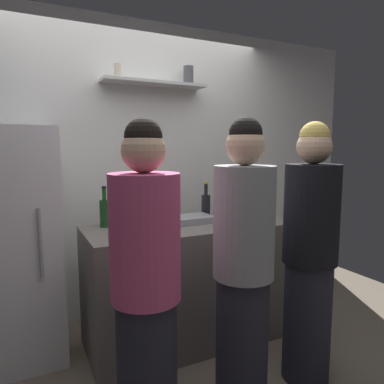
{
  "coord_description": "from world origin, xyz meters",
  "views": [
    {
      "loc": [
        -0.95,
        -1.88,
        1.5
      ],
      "look_at": [
        0.23,
        0.52,
        1.17
      ],
      "focal_mm": 33.34,
      "sensor_mm": 36.0,
      "label": 1
    }
  ],
  "objects_px": {
    "wine_bottle_pale_glass": "(237,208)",
    "person_pink_top": "(146,291)",
    "wine_bottle_green_glass": "(105,212)",
    "wine_bottle_amber_glass": "(247,208)",
    "person_grey_hoodie": "(243,270)",
    "baking_pan": "(190,219)",
    "water_bottle_plastic": "(129,217)",
    "person_blonde": "(310,256)",
    "wine_bottle_dark_glass": "(206,204)",
    "utensil_holder": "(243,210)",
    "refrigerator": "(10,246)"
  },
  "relations": [
    {
      "from": "wine_bottle_pale_glass",
      "to": "wine_bottle_amber_glass",
      "type": "relative_size",
      "value": 1.1
    },
    {
      "from": "wine_bottle_amber_glass",
      "to": "water_bottle_plastic",
      "type": "xyz_separation_m",
      "value": [
        -0.96,
        0.03,
        0.0
      ]
    },
    {
      "from": "person_blonde",
      "to": "wine_bottle_pale_glass",
      "type": "bearing_deg",
      "value": 113.29
    },
    {
      "from": "utensil_holder",
      "to": "wine_bottle_dark_glass",
      "type": "relative_size",
      "value": 0.74
    },
    {
      "from": "wine_bottle_amber_glass",
      "to": "person_blonde",
      "type": "height_order",
      "value": "person_blonde"
    },
    {
      "from": "wine_bottle_pale_glass",
      "to": "wine_bottle_green_glass",
      "type": "distance_m",
      "value": 1.0
    },
    {
      "from": "wine_bottle_green_glass",
      "to": "person_pink_top",
      "type": "distance_m",
      "value": 1.05
    },
    {
      "from": "water_bottle_plastic",
      "to": "wine_bottle_amber_glass",
      "type": "bearing_deg",
      "value": -2.05
    },
    {
      "from": "wine_bottle_pale_glass",
      "to": "water_bottle_plastic",
      "type": "height_order",
      "value": "wine_bottle_pale_glass"
    },
    {
      "from": "wine_bottle_pale_glass",
      "to": "utensil_holder",
      "type": "bearing_deg",
      "value": 45.0
    },
    {
      "from": "wine_bottle_dark_glass",
      "to": "water_bottle_plastic",
      "type": "bearing_deg",
      "value": -159.82
    },
    {
      "from": "wine_bottle_amber_glass",
      "to": "wine_bottle_dark_glass",
      "type": "distance_m",
      "value": 0.37
    },
    {
      "from": "wine_bottle_amber_glass",
      "to": "wine_bottle_dark_glass",
      "type": "xyz_separation_m",
      "value": [
        -0.21,
        0.31,
        -0.0
      ]
    },
    {
      "from": "water_bottle_plastic",
      "to": "person_blonde",
      "type": "distance_m",
      "value": 1.22
    },
    {
      "from": "wine_bottle_amber_glass",
      "to": "wine_bottle_pale_glass",
      "type": "bearing_deg",
      "value": -162.37
    },
    {
      "from": "wine_bottle_pale_glass",
      "to": "person_pink_top",
      "type": "relative_size",
      "value": 0.2
    },
    {
      "from": "wine_bottle_dark_glass",
      "to": "person_blonde",
      "type": "bearing_deg",
      "value": -77.79
    },
    {
      "from": "wine_bottle_green_glass",
      "to": "utensil_holder",
      "type": "bearing_deg",
      "value": -7.5
    },
    {
      "from": "baking_pan",
      "to": "wine_bottle_pale_glass",
      "type": "relative_size",
      "value": 1.04
    },
    {
      "from": "wine_bottle_dark_glass",
      "to": "person_grey_hoodie",
      "type": "distance_m",
      "value": 1.08
    },
    {
      "from": "refrigerator",
      "to": "person_blonde",
      "type": "bearing_deg",
      "value": -32.79
    },
    {
      "from": "wine_bottle_dark_glass",
      "to": "person_grey_hoodie",
      "type": "height_order",
      "value": "person_grey_hoodie"
    },
    {
      "from": "wine_bottle_amber_glass",
      "to": "wine_bottle_green_glass",
      "type": "distance_m",
      "value": 1.1
    },
    {
      "from": "baking_pan",
      "to": "wine_bottle_green_glass",
      "type": "bearing_deg",
      "value": 167.79
    },
    {
      "from": "baking_pan",
      "to": "water_bottle_plastic",
      "type": "relative_size",
      "value": 1.39
    },
    {
      "from": "wine_bottle_green_glass",
      "to": "refrigerator",
      "type": "bearing_deg",
      "value": 169.55
    },
    {
      "from": "wine_bottle_pale_glass",
      "to": "wine_bottle_green_glass",
      "type": "relative_size",
      "value": 1.08
    },
    {
      "from": "utensil_holder",
      "to": "wine_bottle_green_glass",
      "type": "xyz_separation_m",
      "value": [
        -1.13,
        0.15,
        0.05
      ]
    },
    {
      "from": "wine_bottle_green_glass",
      "to": "baking_pan",
      "type": "bearing_deg",
      "value": -12.21
    },
    {
      "from": "baking_pan",
      "to": "wine_bottle_amber_glass",
      "type": "height_order",
      "value": "wine_bottle_amber_glass"
    },
    {
      "from": "water_bottle_plastic",
      "to": "wine_bottle_dark_glass",
      "type": "bearing_deg",
      "value": 20.18
    },
    {
      "from": "wine_bottle_pale_glass",
      "to": "wine_bottle_green_glass",
      "type": "bearing_deg",
      "value": 159.8
    },
    {
      "from": "wine_bottle_dark_glass",
      "to": "wine_bottle_pale_glass",
      "type": "bearing_deg",
      "value": -76.98
    },
    {
      "from": "wine_bottle_pale_glass",
      "to": "person_pink_top",
      "type": "height_order",
      "value": "person_pink_top"
    },
    {
      "from": "baking_pan",
      "to": "wine_bottle_pale_glass",
      "type": "xyz_separation_m",
      "value": [
        0.3,
        -0.21,
        0.1
      ]
    },
    {
      "from": "utensil_holder",
      "to": "wine_bottle_green_glass",
      "type": "bearing_deg",
      "value": 172.5
    },
    {
      "from": "baking_pan",
      "to": "person_pink_top",
      "type": "relative_size",
      "value": 0.21
    },
    {
      "from": "wine_bottle_green_glass",
      "to": "person_grey_hoodie",
      "type": "xyz_separation_m",
      "value": [
        0.54,
        -1.01,
        -0.21
      ]
    },
    {
      "from": "wine_bottle_green_glass",
      "to": "person_blonde",
      "type": "bearing_deg",
      "value": -42.57
    },
    {
      "from": "wine_bottle_pale_glass",
      "to": "water_bottle_plastic",
      "type": "relative_size",
      "value": 1.33
    },
    {
      "from": "wine_bottle_amber_glass",
      "to": "person_grey_hoodie",
      "type": "distance_m",
      "value": 0.9
    },
    {
      "from": "person_pink_top",
      "to": "wine_bottle_pale_glass",
      "type": "bearing_deg",
      "value": -9.46
    },
    {
      "from": "baking_pan",
      "to": "wine_bottle_pale_glass",
      "type": "bearing_deg",
      "value": -34.77
    },
    {
      "from": "refrigerator",
      "to": "wine_bottle_green_glass",
      "type": "relative_size",
      "value": 5.4
    },
    {
      "from": "baking_pan",
      "to": "person_pink_top",
      "type": "height_order",
      "value": "person_pink_top"
    },
    {
      "from": "wine_bottle_green_glass",
      "to": "person_blonde",
      "type": "xyz_separation_m",
      "value": [
        1.07,
        -0.98,
        -0.21
      ]
    },
    {
      "from": "refrigerator",
      "to": "wine_bottle_amber_glass",
      "type": "relative_size",
      "value": 5.51
    },
    {
      "from": "refrigerator",
      "to": "baking_pan",
      "type": "bearing_deg",
      "value": -11.34
    },
    {
      "from": "person_blonde",
      "to": "person_pink_top",
      "type": "bearing_deg",
      "value": -166.02
    },
    {
      "from": "wine_bottle_pale_glass",
      "to": "refrigerator",
      "type": "bearing_deg",
      "value": 163.64
    }
  ]
}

